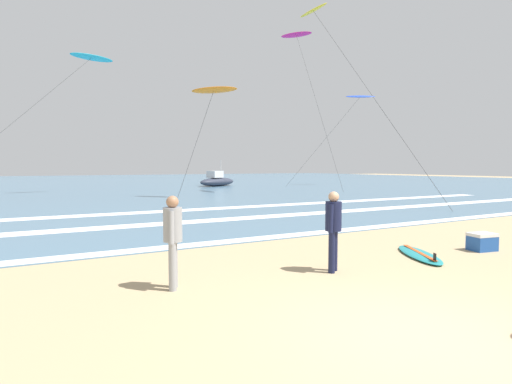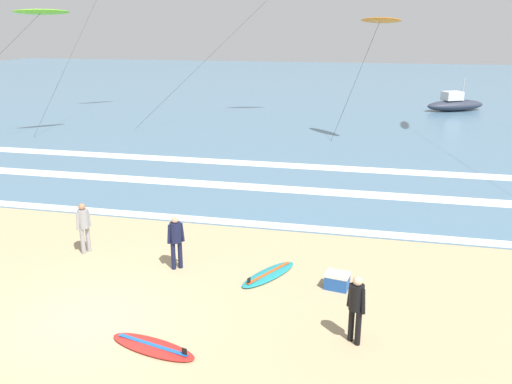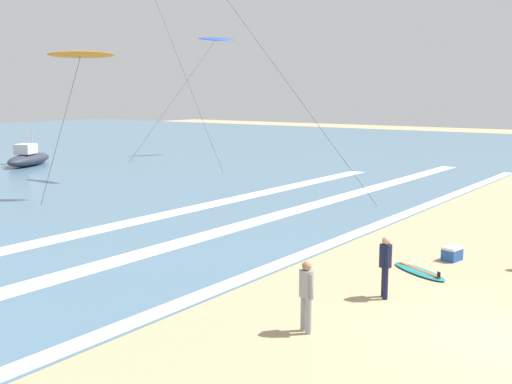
{
  "view_description": "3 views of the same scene",
  "coord_description": "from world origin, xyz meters",
  "px_view_note": "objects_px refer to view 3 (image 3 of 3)",
  "views": [
    {
      "loc": [
        -4.18,
        -3.23,
        2.1
      ],
      "look_at": [
        0.66,
        5.5,
        1.46
      ],
      "focal_mm": 28.57,
      "sensor_mm": 36.0,
      "label": 1
    },
    {
      "loc": [
        6.19,
        -9.71,
        6.61
      ],
      "look_at": [
        2.43,
        7.05,
        1.15
      ],
      "focal_mm": 36.36,
      "sensor_mm": 36.0,
      "label": 2
    },
    {
      "loc": [
        -13.07,
        -3.21,
        5.16
      ],
      "look_at": [
        1.4,
        7.33,
        2.28
      ],
      "focal_mm": 43.13,
      "sensor_mm": 36.0,
      "label": 3
    }
  ],
  "objects_px": {
    "cooler_box": "(452,253)",
    "kite_blue_low_near": "(216,40)",
    "surfboard_left_pile": "(419,271)",
    "offshore_boat": "(29,158)",
    "surfer_mid_group": "(306,290)",
    "kite_orange_mid_center": "(81,55)",
    "surfer_left_far": "(385,262)"
  },
  "relations": [
    {
      "from": "kite_blue_low_near",
      "to": "offshore_boat",
      "type": "relative_size",
      "value": 1.86
    },
    {
      "from": "surfboard_left_pile",
      "to": "kite_blue_low_near",
      "type": "relative_size",
      "value": 0.21
    },
    {
      "from": "kite_blue_low_near",
      "to": "kite_orange_mid_center",
      "type": "relative_size",
      "value": 1.39
    },
    {
      "from": "surfboard_left_pile",
      "to": "cooler_box",
      "type": "distance_m",
      "value": 1.94
    },
    {
      "from": "surfer_mid_group",
      "to": "surfboard_left_pile",
      "type": "height_order",
      "value": "surfer_mid_group"
    },
    {
      "from": "offshore_boat",
      "to": "cooler_box",
      "type": "height_order",
      "value": "offshore_boat"
    },
    {
      "from": "kite_blue_low_near",
      "to": "surfer_left_far",
      "type": "bearing_deg",
      "value": -133.88
    },
    {
      "from": "surfboard_left_pile",
      "to": "kite_blue_low_near",
      "type": "xyz_separation_m",
      "value": [
        23.51,
        27.1,
        9.5
      ]
    },
    {
      "from": "offshore_boat",
      "to": "cooler_box",
      "type": "bearing_deg",
      "value": -102.38
    },
    {
      "from": "surfer_mid_group",
      "to": "kite_blue_low_near",
      "type": "xyz_separation_m",
      "value": [
        29.29,
        26.78,
        8.59
      ]
    },
    {
      "from": "surfer_mid_group",
      "to": "kite_orange_mid_center",
      "type": "height_order",
      "value": "kite_orange_mid_center"
    },
    {
      "from": "surfer_mid_group",
      "to": "surfer_left_far",
      "type": "bearing_deg",
      "value": -7.79
    },
    {
      "from": "cooler_box",
      "to": "surfboard_left_pile",
      "type": "bearing_deg",
      "value": 170.76
    },
    {
      "from": "surfboard_left_pile",
      "to": "offshore_boat",
      "type": "relative_size",
      "value": 0.4
    },
    {
      "from": "surfer_left_far",
      "to": "surfboard_left_pile",
      "type": "height_order",
      "value": "surfer_left_far"
    },
    {
      "from": "surfer_left_far",
      "to": "cooler_box",
      "type": "distance_m",
      "value": 4.63
    },
    {
      "from": "surfer_left_far",
      "to": "cooler_box",
      "type": "xyz_separation_m",
      "value": [
        4.57,
        -0.2,
        -0.74
      ]
    },
    {
      "from": "surfer_mid_group",
      "to": "kite_blue_low_near",
      "type": "distance_m",
      "value": 40.61
    },
    {
      "from": "surfboard_left_pile",
      "to": "surfer_left_far",
      "type": "bearing_deg",
      "value": -177.67
    },
    {
      "from": "surfboard_left_pile",
      "to": "cooler_box",
      "type": "height_order",
      "value": "cooler_box"
    },
    {
      "from": "surfer_left_far",
      "to": "kite_orange_mid_center",
      "type": "relative_size",
      "value": 0.22
    },
    {
      "from": "offshore_boat",
      "to": "kite_orange_mid_center",
      "type": "bearing_deg",
      "value": -114.13
    },
    {
      "from": "kite_blue_low_near",
      "to": "kite_orange_mid_center",
      "type": "xyz_separation_m",
      "value": [
        -20.89,
        -8.92,
        -2.58
      ]
    },
    {
      "from": "surfer_mid_group",
      "to": "offshore_boat",
      "type": "xyz_separation_m",
      "value": [
        14.97,
        32.53,
        -0.4
      ]
    },
    {
      "from": "cooler_box",
      "to": "kite_blue_low_near",
      "type": "bearing_deg",
      "value": 51.76
    },
    {
      "from": "kite_blue_low_near",
      "to": "cooler_box",
      "type": "relative_size",
      "value": 14.66
    },
    {
      "from": "surfboard_left_pile",
      "to": "offshore_boat",
      "type": "height_order",
      "value": "offshore_boat"
    },
    {
      "from": "surfer_mid_group",
      "to": "cooler_box",
      "type": "distance_m",
      "value": 7.75
    },
    {
      "from": "cooler_box",
      "to": "surfer_mid_group",
      "type": "bearing_deg",
      "value": 175.32
    },
    {
      "from": "surfboard_left_pile",
      "to": "kite_orange_mid_center",
      "type": "height_order",
      "value": "kite_orange_mid_center"
    },
    {
      "from": "surfer_left_far",
      "to": "surfer_mid_group",
      "type": "bearing_deg",
      "value": 172.21
    },
    {
      "from": "surfer_mid_group",
      "to": "cooler_box",
      "type": "relative_size",
      "value": 2.34
    }
  ]
}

